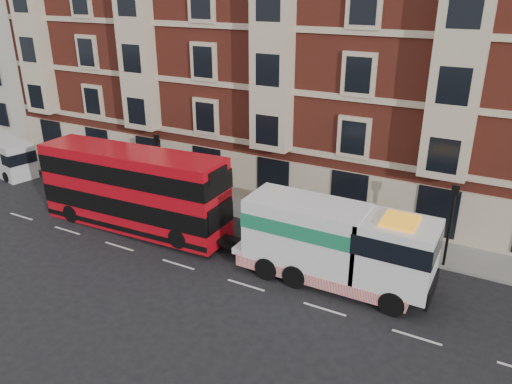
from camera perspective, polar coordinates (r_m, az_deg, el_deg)
ground at (r=26.16m, az=-8.88°, el=-8.19°), size 120.00×120.00×0.00m
sidewalk at (r=31.66m, az=-0.77°, el=-2.01°), size 90.00×3.00×0.15m
victorian_terrace at (r=35.44m, az=6.09°, el=17.33°), size 45.00×12.00×20.40m
cream_block at (r=54.45m, az=-26.81°, el=15.15°), size 16.00×10.00×16.80m
lamp_post_west at (r=32.89m, az=-11.10°, el=3.40°), size 0.35×0.15×4.35m
lamp_post_east at (r=26.13m, az=21.36°, el=-2.98°), size 0.35×0.15×4.35m
double_decker_bus at (r=29.32m, az=-13.92°, el=0.42°), size 11.76×2.70×4.76m
tow_truck at (r=23.72m, az=8.65°, el=-5.83°), size 9.42×2.78×3.93m
box_van at (r=41.89m, az=-26.57°, el=3.59°), size 5.38×3.03×2.64m
pedestrian at (r=36.31m, az=-14.05°, el=2.32°), size 0.73×0.53×1.87m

